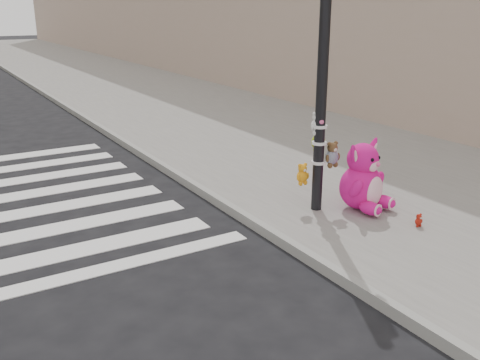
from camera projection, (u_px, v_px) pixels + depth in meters
ground at (228, 321)px, 5.57m from camera, size 120.00×120.00×0.00m
sidewalk_near at (207, 112)px, 16.14m from camera, size 7.00×80.00×0.14m
curb_edge at (94, 124)px, 14.45m from camera, size 0.12×80.00×0.15m
signal_pole at (322, 101)px, 7.77m from camera, size 0.67×0.49×4.00m
pink_bunny at (363, 181)px, 8.14m from camera, size 0.84×0.93×1.10m
red_teddy at (419, 220)px, 7.57m from camera, size 0.14×0.10×0.20m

